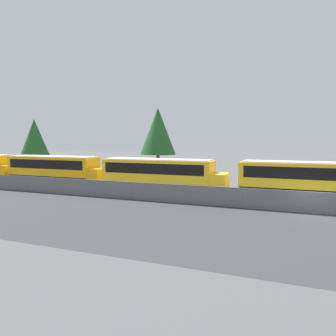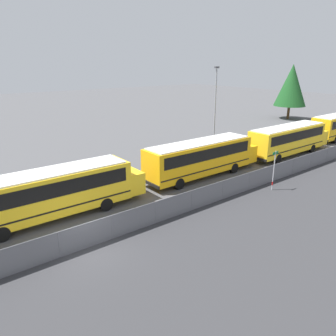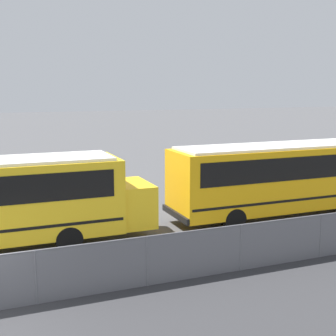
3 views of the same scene
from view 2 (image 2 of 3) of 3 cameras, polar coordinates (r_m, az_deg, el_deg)
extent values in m
plane|color=#4C4C4F|center=(18.76, -13.78, -13.30)|extent=(200.00, 200.00, 0.00)
cube|color=#333335|center=(14.46, -2.78, -23.50)|extent=(133.76, 12.00, 0.01)
cube|color=#9EA0A5|center=(18.40, -13.95, -11.37)|extent=(99.76, 0.03, 1.45)
cube|color=slate|center=(18.39, -13.94, -11.38)|extent=(99.76, 0.01, 1.45)
cylinder|color=slate|center=(18.06, -14.13, -9.36)|extent=(99.76, 0.05, 0.05)
cylinder|color=slate|center=(17.95, -18.43, -12.60)|extent=(0.07, 0.07, 1.45)
cylinder|color=slate|center=(18.96, -9.75, -10.14)|extent=(0.07, 0.07, 1.45)
cylinder|color=slate|center=(20.38, -2.23, -7.79)|extent=(0.07, 0.07, 1.45)
cylinder|color=slate|center=(22.11, 4.15, -5.67)|extent=(0.07, 0.07, 1.45)
cylinder|color=slate|center=(24.11, 9.50, -3.83)|extent=(0.07, 0.07, 1.45)
cylinder|color=slate|center=(26.30, 13.98, -2.25)|extent=(0.07, 0.07, 1.45)
cylinder|color=slate|center=(28.64, 17.73, -0.92)|extent=(0.07, 0.07, 1.45)
cylinder|color=slate|center=(31.11, 20.91, 0.22)|extent=(0.07, 0.07, 1.45)
cylinder|color=slate|center=(33.66, 23.61, 1.18)|extent=(0.07, 0.07, 1.45)
cylinder|color=slate|center=(36.28, 25.93, 2.01)|extent=(0.07, 0.07, 1.45)
cube|color=yellow|center=(21.88, -19.87, -4.07)|extent=(10.44, 2.49, 2.60)
cube|color=black|center=(21.69, -20.03, -2.67)|extent=(9.61, 2.53, 0.94)
cube|color=black|center=(22.15, -19.67, -5.82)|extent=(10.23, 2.52, 0.10)
cube|color=yellow|center=(24.31, -6.67, -2.20)|extent=(1.25, 2.29, 1.56)
cube|color=silver|center=(21.44, -20.25, -0.72)|extent=(9.92, 2.24, 0.10)
cylinder|color=black|center=(24.39, -13.23, -4.47)|extent=(0.92, 0.28, 0.92)
cylinder|color=black|center=(22.52, -10.76, -6.24)|extent=(0.92, 0.28, 0.92)
cylinder|color=black|center=(20.74, -27.00, -10.22)|extent=(0.92, 0.28, 0.92)
cube|color=#EDA80F|center=(28.24, 5.53, 1.82)|extent=(10.44, 2.49, 2.60)
cube|color=black|center=(28.08, 5.56, 2.94)|extent=(9.61, 2.53, 0.94)
cube|color=black|center=(28.45, 5.48, 0.41)|extent=(10.23, 2.52, 0.10)
cube|color=#EDA80F|center=(32.56, 13.00, 2.67)|extent=(1.25, 2.29, 1.56)
cube|color=black|center=(25.42, -3.22, -2.71)|extent=(0.12, 2.49, 0.24)
cube|color=silver|center=(27.89, 5.61, 4.49)|extent=(9.92, 2.24, 0.10)
cylinder|color=black|center=(31.57, 8.32, 0.99)|extent=(0.92, 0.28, 0.92)
cylinder|color=black|center=(30.15, 11.40, 0.01)|extent=(0.92, 0.28, 0.92)
cylinder|color=black|center=(27.44, -1.09, -1.43)|extent=(0.92, 0.28, 0.92)
cylinder|color=black|center=(25.79, 1.93, -2.73)|extent=(0.92, 0.28, 0.92)
cube|color=yellow|center=(37.19, 20.12, 4.74)|extent=(10.44, 2.49, 2.60)
cube|color=black|center=(37.08, 20.22, 5.60)|extent=(9.61, 2.53, 0.94)
cube|color=black|center=(37.35, 20.00, 3.65)|extent=(10.23, 2.52, 0.10)
cube|color=yellow|center=(42.30, 24.31, 5.01)|extent=(1.25, 2.29, 1.56)
cube|color=black|center=(33.21, 15.03, 1.68)|extent=(0.12, 2.49, 0.24)
cube|color=silver|center=(36.93, 20.34, 6.78)|extent=(9.92, 2.24, 0.10)
cylinder|color=black|center=(40.75, 21.05, 3.83)|extent=(0.92, 0.28, 0.92)
cylinder|color=black|center=(39.70, 23.79, 3.15)|extent=(0.92, 0.28, 0.92)
cylinder|color=black|center=(35.48, 15.57, 2.41)|extent=(0.92, 0.28, 0.92)
cylinder|color=black|center=(34.26, 18.56, 1.58)|extent=(0.92, 0.28, 0.92)
cube|color=black|center=(44.09, 24.67, 4.59)|extent=(0.12, 2.49, 0.24)
cylinder|color=black|center=(46.40, 24.61, 5.00)|extent=(0.92, 0.28, 0.92)
cylinder|color=black|center=(45.45, 27.09, 4.42)|extent=(0.92, 0.28, 0.92)
cylinder|color=#B7B7BC|center=(26.53, 17.93, -0.47)|extent=(0.08, 0.08, 3.16)
cylinder|color=red|center=(26.86, 17.72, -2.56)|extent=(0.09, 0.09, 0.30)
cube|color=#147238|center=(26.13, 18.23, 2.51)|extent=(0.70, 0.02, 0.20)
cylinder|color=gray|center=(38.77, 8.19, 10.17)|extent=(0.16, 0.16, 8.87)
cube|color=#47474C|center=(38.43, 8.50, 16.95)|extent=(0.60, 0.24, 0.20)
cylinder|color=#51381E|center=(62.35, 20.22, 9.10)|extent=(0.44, 0.44, 2.27)
cone|color=#194C1E|center=(61.90, 20.69, 13.33)|extent=(5.39, 5.39, 7.01)
camera|label=1|loc=(11.22, 101.02, -29.25)|focal=35.00mm
camera|label=3|loc=(8.33, 23.61, -12.72)|focal=50.00mm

